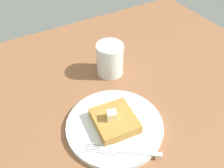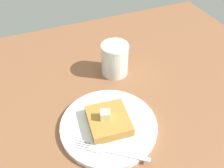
# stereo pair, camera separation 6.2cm
# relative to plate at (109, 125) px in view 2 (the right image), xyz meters

# --- Properties ---
(table_surface) EXTENTS (1.15, 1.15, 0.03)m
(table_surface) POSITION_rel_plate_xyz_m (-0.01, -0.08, -0.02)
(table_surface) COLOR brown
(table_surface) RESTS_ON ground
(plate) EXTENTS (0.22, 0.22, 0.01)m
(plate) POSITION_rel_plate_xyz_m (0.00, 0.00, 0.00)
(plate) COLOR white
(plate) RESTS_ON table_surface
(toast_slice_center) EXTENTS (0.10, 0.10, 0.02)m
(toast_slice_center) POSITION_rel_plate_xyz_m (0.00, -0.00, 0.02)
(toast_slice_center) COLOR #A97934
(toast_slice_center) RESTS_ON plate
(butter_pat_primary) EXTENTS (0.03, 0.03, 0.02)m
(butter_pat_primary) POSITION_rel_plate_xyz_m (-0.00, 0.00, 0.04)
(butter_pat_primary) COLOR #F3EAAF
(butter_pat_primary) RESTS_ON toast_slice_center
(fork) EXTENTS (0.14, 0.11, 0.00)m
(fork) POSITION_rel_plate_xyz_m (-0.03, -0.06, 0.01)
(fork) COLOR silver
(fork) RESTS_ON plate
(syrup_jar) EXTENTS (0.08, 0.08, 0.09)m
(syrup_jar) POSITION_rel_plate_xyz_m (0.09, 0.18, 0.04)
(syrup_jar) COLOR #3B1308
(syrup_jar) RESTS_ON table_surface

